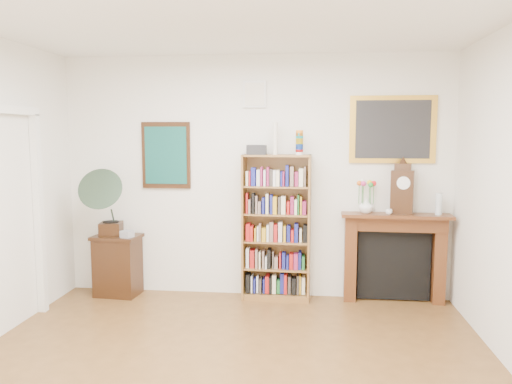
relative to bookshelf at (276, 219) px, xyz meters
The scene contains 15 objects.
room 2.40m from the bookshelf, 96.45° to the right, with size 4.51×5.01×2.81m.
door_casing 2.74m from the bookshelf, 155.18° to the right, with size 0.08×1.02×2.17m.
teal_poster 1.50m from the bookshelf, behind, with size 0.58×0.04×0.78m.
small_picture 1.45m from the bookshelf, 152.66° to the left, with size 0.26×0.04×0.30m.
gilt_painting 1.65m from the bookshelf, ahead, with size 0.95×0.04×0.75m.
bookshelf is the anchor object (origin of this frame).
side_cabinet 1.96m from the bookshelf, behind, with size 0.53×0.38×0.72m, color black.
fireplace 1.38m from the bookshelf, ahead, with size 1.21×0.33×1.02m.
gramophone 1.97m from the bookshelf, behind, with size 0.57×0.67×0.80m.
cd_stack 1.72m from the bookshelf, behind, with size 0.12×0.12×0.08m, color #B8B8C5.
mantel_clock 1.44m from the bookshelf, ahead, with size 0.27×0.19×0.56m.
flower_vase 1.02m from the bookshelf, ahead, with size 0.16×0.16×0.17m, color white.
teacup 1.25m from the bookshelf, ahead, with size 0.08×0.08×0.06m, color silver.
bottle_left 1.79m from the bookshelf, ahead, with size 0.07×0.07×0.24m, color silver.
bottle_right 1.81m from the bookshelf, ahead, with size 0.06×0.06×0.20m, color silver.
Camera 1 is at (0.63, -3.25, 1.90)m, focal length 35.00 mm.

